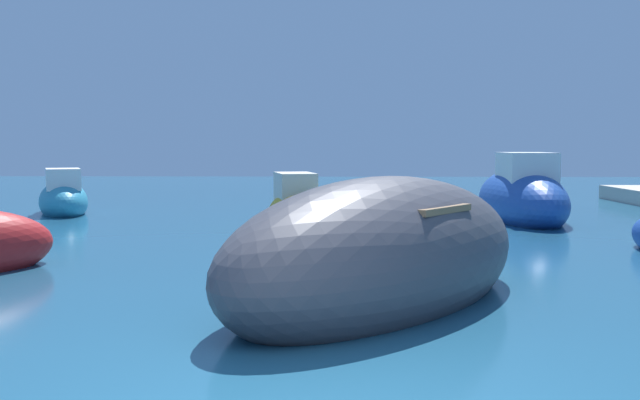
# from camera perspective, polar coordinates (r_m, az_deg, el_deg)

# --- Properties ---
(moored_boat_0) EXTENTS (5.26, 5.96, 2.09)m
(moored_boat_0) POSITION_cam_1_polar(r_m,az_deg,el_deg) (9.03, 5.14, -4.69)
(moored_boat_0) COLOR #3F3F47
(moored_boat_0) RESTS_ON ground
(moored_boat_1) EXTENTS (2.10, 3.85, 1.63)m
(moored_boat_1) POSITION_cam_1_polar(r_m,az_deg,el_deg) (16.52, -1.88, -1.10)
(moored_boat_1) COLOR gold
(moored_boat_1) RESTS_ON ground
(moored_boat_3) EXTENTS (2.03, 5.58, 2.22)m
(moored_boat_3) POSITION_cam_1_polar(r_m,az_deg,el_deg) (19.85, 15.98, 0.12)
(moored_boat_3) COLOR #1E479E
(moored_boat_3) RESTS_ON ground
(moored_boat_6) EXTENTS (2.58, 3.57, 1.61)m
(moored_boat_6) POSITION_cam_1_polar(r_m,az_deg,el_deg) (22.11, -20.05, 0.07)
(moored_boat_6) COLOR teal
(moored_boat_6) RESTS_ON ground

